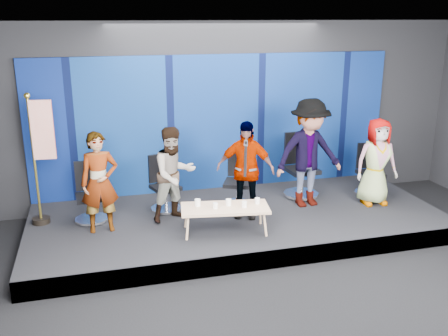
{
  "coord_description": "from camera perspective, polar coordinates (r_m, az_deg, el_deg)",
  "views": [
    {
      "loc": [
        -2.31,
        -5.19,
        3.58
      ],
      "look_at": [
        -0.27,
        2.4,
        1.18
      ],
      "focal_mm": 40.0,
      "sensor_mm": 36.0,
      "label": 1
    }
  ],
  "objects": [
    {
      "name": "panelist_c",
      "position": [
        8.31,
        2.45,
        -0.18
      ],
      "size": [
        1.05,
        0.77,
        1.65
      ],
      "primitive_type": "imported",
      "rotation": [
        0.0,
        0.0,
        -0.43
      ],
      "color": "black",
      "rests_on": "riser"
    },
    {
      "name": "coffee_table",
      "position": [
        7.83,
        0.11,
        -4.7
      ],
      "size": [
        1.44,
        0.79,
        0.42
      ],
      "rotation": [
        0.0,
        0.0,
        -0.16
      ],
      "color": "tan",
      "rests_on": "riser"
    },
    {
      "name": "mug_a",
      "position": [
        7.85,
        -3.03,
        -3.97
      ],
      "size": [
        0.09,
        0.09,
        0.11
      ],
      "primitive_type": "cylinder",
      "color": "white",
      "rests_on": "coffee_table"
    },
    {
      "name": "riser",
      "position": [
        8.73,
        1.55,
        -6.13
      ],
      "size": [
        7.0,
        3.0,
        0.3
      ],
      "primitive_type": "cube",
      "color": "black",
      "rests_on": "ground"
    },
    {
      "name": "chair_e",
      "position": [
        9.91,
        16.23,
        -1.08
      ],
      "size": [
        0.59,
        0.59,
        0.97
      ],
      "rotation": [
        0.0,
        0.0,
        -0.08
      ],
      "color": "silver",
      "rests_on": "riser"
    },
    {
      "name": "mug_c",
      "position": [
        7.86,
        0.53,
        -3.94
      ],
      "size": [
        0.09,
        0.09,
        0.1
      ],
      "primitive_type": "cylinder",
      "color": "white",
      "rests_on": "coffee_table"
    },
    {
      "name": "chair_d",
      "position": [
        9.53,
        8.71,
        -0.84
      ],
      "size": [
        0.72,
        0.72,
        1.19
      ],
      "rotation": [
        0.0,
        0.0,
        0.07
      ],
      "color": "silver",
      "rests_on": "riser"
    },
    {
      "name": "mug_e",
      "position": [
        7.95,
        3.84,
        -3.76
      ],
      "size": [
        0.08,
        0.08,
        0.09
      ],
      "primitive_type": "cylinder",
      "color": "white",
      "rests_on": "coffee_table"
    },
    {
      "name": "chair_b",
      "position": [
        8.8,
        -6.83,
        -2.76
      ],
      "size": [
        0.7,
        0.7,
        0.98
      ],
      "rotation": [
        0.0,
        0.0,
        0.32
      ],
      "color": "silver",
      "rests_on": "riser"
    },
    {
      "name": "flag_stand",
      "position": [
        8.44,
        -20.2,
        1.26
      ],
      "size": [
        0.49,
        0.29,
        2.16
      ],
      "rotation": [
        0.0,
        0.0,
        -0.11
      ],
      "color": "black",
      "rests_on": "riser"
    },
    {
      "name": "ground",
      "position": [
        6.72,
        7.86,
        -15.4
      ],
      "size": [
        10.0,
        10.0,
        0.0
      ],
      "primitive_type": "plane",
      "color": "black",
      "rests_on": "ground"
    },
    {
      "name": "mug_d",
      "position": [
        7.79,
        2.34,
        -4.17
      ],
      "size": [
        0.08,
        0.08,
        0.1
      ],
      "primitive_type": "cylinder",
      "color": "white",
      "rests_on": "coffee_table"
    },
    {
      "name": "chair_a",
      "position": [
        8.58,
        -15.04,
        -3.75
      ],
      "size": [
        0.59,
        0.59,
        0.99
      ],
      "rotation": [
        0.0,
        0.0,
        0.07
      ],
      "color": "silver",
      "rests_on": "riser"
    },
    {
      "name": "panelist_b",
      "position": [
        8.21,
        -5.73,
        -0.73
      ],
      "size": [
        0.92,
        0.81,
        1.58
      ],
      "primitive_type": "imported",
      "rotation": [
        0.0,
        0.0,
        0.32
      ],
      "color": "black",
      "rests_on": "riser"
    },
    {
      "name": "chair_c",
      "position": [
        8.92,
        1.59,
        -2.27
      ],
      "size": [
        0.76,
        0.76,
        1.02
      ],
      "rotation": [
        0.0,
        0.0,
        -0.43
      ],
      "color": "silver",
      "rests_on": "riser"
    },
    {
      "name": "panelist_e",
      "position": [
        9.31,
        17.02,
        0.69
      ],
      "size": [
        0.81,
        0.56,
        1.57
      ],
      "primitive_type": "imported",
      "rotation": [
        0.0,
        0.0,
        -0.08
      ],
      "color": "black",
      "rests_on": "riser"
    },
    {
      "name": "mug_b",
      "position": [
        7.73,
        -1.0,
        -4.34
      ],
      "size": [
        0.08,
        0.08,
        0.09
      ],
      "primitive_type": "cylinder",
      "color": "white",
      "rests_on": "coffee_table"
    },
    {
      "name": "panelist_a",
      "position": [
        7.98,
        -14.03,
        -1.62
      ],
      "size": [
        0.61,
        0.42,
        1.6
      ],
      "primitive_type": "imported",
      "rotation": [
        0.0,
        0.0,
        0.07
      ],
      "color": "black",
      "rests_on": "riser"
    },
    {
      "name": "backdrop",
      "position": [
        9.63,
        -0.85,
        5.14
      ],
      "size": [
        7.0,
        0.08,
        2.6
      ],
      "primitive_type": "cube",
      "color": "#061350",
      "rests_on": "riser"
    },
    {
      "name": "room_walls",
      "position": [
        5.8,
        8.82,
        5.35
      ],
      "size": [
        10.02,
        8.02,
        3.51
      ],
      "color": "black",
      "rests_on": "ground"
    },
    {
      "name": "panelist_d",
      "position": [
        8.89,
        9.68,
        1.67
      ],
      "size": [
        1.29,
        0.8,
        1.93
      ],
      "primitive_type": "imported",
      "rotation": [
        0.0,
        0.0,
        0.07
      ],
      "color": "black",
      "rests_on": "riser"
    }
  ]
}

